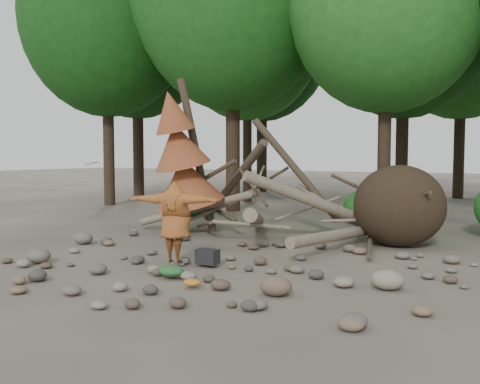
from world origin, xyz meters
The scene contains 13 objects.
ground centered at (0.00, 0.00, 0.00)m, with size 120.00×120.00×0.00m, color #514C44.
deadfall_pile centered at (2.02, 4.24, 0.95)m, with size 8.55×5.24×3.30m.
dead_conifer centered at (-3.12, 3.37, 2.11)m, with size 2.06×2.16×4.35m.
bush_left centered at (-5.50, 7.20, 0.72)m, with size 1.80×1.80×1.44m, color #185416.
bush_mid centered at (0.80, 7.80, 0.56)m, with size 1.40×1.40×1.12m, color #216A1E.
frisbee_thrower centered at (-0.77, -0.22, 0.89)m, with size 3.19×0.94×2.02m.
backpack centered at (-0.19, 0.07, 0.14)m, with size 0.43×0.29×0.29m, color black.
cloth_green centered at (-0.20, -1.12, 0.09)m, with size 0.49×0.41×0.18m, color #265F2B.
cloth_orange centered at (0.52, -1.53, 0.06)m, with size 0.31×0.25×0.11m, color #C47221.
boulder_front_left centered at (-3.40, -1.32, 0.15)m, with size 0.50×0.45×0.30m, color #6D645B.
boulder_front_right centered at (1.93, -1.26, 0.16)m, with size 0.52×0.47×0.31m, color brown.
boulder_mid_right centered at (3.38, -0.02, 0.16)m, with size 0.54×0.49×0.33m, color gray.
boulder_mid_left centered at (-4.34, 0.84, 0.15)m, with size 0.49×0.44×0.30m, color #6A6359.
Camera 1 is at (5.46, -8.79, 2.22)m, focal length 40.00 mm.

